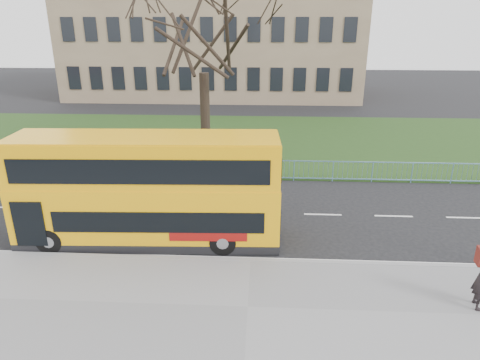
# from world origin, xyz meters

# --- Properties ---
(ground) EXTENTS (120.00, 120.00, 0.00)m
(ground) POSITION_xyz_m (0.00, 0.00, 0.00)
(ground) COLOR black
(ground) RESTS_ON ground
(kerb) EXTENTS (80.00, 0.20, 0.14)m
(kerb) POSITION_xyz_m (0.00, -1.55, 0.07)
(kerb) COLOR gray
(kerb) RESTS_ON ground
(grass_verge) EXTENTS (80.00, 15.40, 0.08)m
(grass_verge) POSITION_xyz_m (0.00, 14.30, 0.04)
(grass_verge) COLOR #1F3A15
(grass_verge) RESTS_ON ground
(guard_railing) EXTENTS (40.00, 0.12, 1.10)m
(guard_railing) POSITION_xyz_m (0.00, 6.60, 0.55)
(guard_railing) COLOR #6A9DBC
(guard_railing) RESTS_ON ground
(bare_tree) EXTENTS (8.33, 8.33, 11.90)m
(bare_tree) POSITION_xyz_m (-3.00, 10.00, 6.03)
(bare_tree) COLOR black
(bare_tree) RESTS_ON grass_verge
(civic_building) EXTENTS (30.00, 15.00, 14.00)m
(civic_building) POSITION_xyz_m (-5.00, 35.00, 7.00)
(civic_building) COLOR #846C54
(civic_building) RESTS_ON ground
(yellow_bus) EXTENTS (9.64, 2.63, 4.00)m
(yellow_bus) POSITION_xyz_m (-3.81, -0.10, 2.15)
(yellow_bus) COLOR #FFB00A
(yellow_bus) RESTS_ON ground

